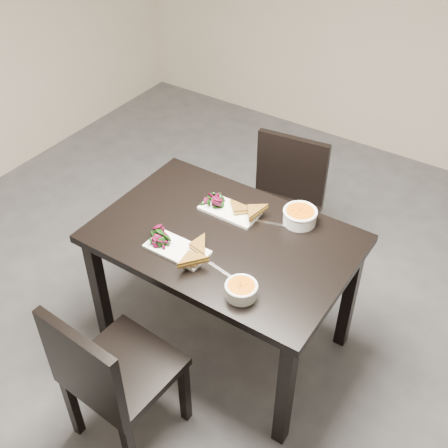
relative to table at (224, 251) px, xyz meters
The scene contains 15 objects.
ground 0.70m from the table, 37.93° to the right, with size 5.00×5.00×0.00m, color #47474C.
room_shell 1.21m from the table, 37.93° to the right, with size 5.02×5.02×2.81m.
table is the anchor object (origin of this frame).
chair_near 0.77m from the table, 96.48° to the right, with size 0.44×0.44×0.85m.
chair_far 0.72m from the table, 94.46° to the left, with size 0.47×0.47×0.85m.
plate_near 0.26m from the table, 120.30° to the right, with size 0.29×0.14×0.01m, color white.
sandwich_near 0.24m from the table, 105.93° to the right, with size 0.14×0.11×0.05m, color olive, non-canonical shape.
salad_near 0.33m from the table, 137.12° to the right, with size 0.09×0.08×0.04m, color black, non-canonical shape.
soup_bowl_near 0.41m from the table, 45.86° to the right, with size 0.14×0.14×0.06m.
cutlery_near 0.27m from the table, 56.31° to the right, with size 0.18×0.02×0.00m, color silver.
plate_far 0.21m from the table, 114.70° to the left, with size 0.29×0.14×0.01m, color white.
sandwich_far 0.20m from the table, 93.94° to the left, with size 0.14×0.11×0.05m, color olive, non-canonical shape.
salad_far 0.27m from the table, 136.96° to the left, with size 0.09×0.08×0.04m, color black, non-canonical shape.
soup_bowl_far 0.40m from the table, 48.77° to the left, with size 0.16×0.16×0.07m.
cutlery_far 0.26m from the table, 55.38° to the left, with size 0.18×0.02×0.00m, color silver.
Camera 1 is at (0.87, -1.47, 2.45)m, focal length 44.68 mm.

